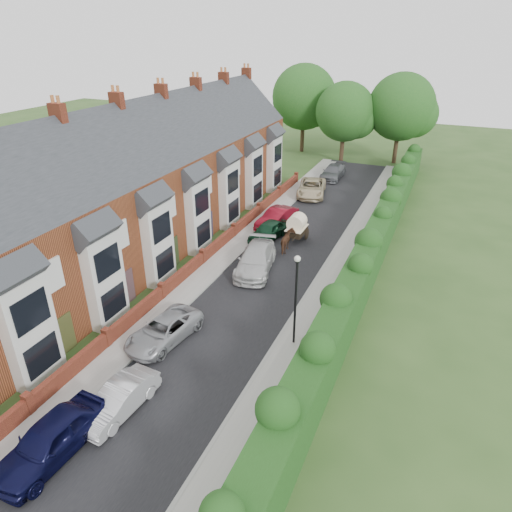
{
  "coord_description": "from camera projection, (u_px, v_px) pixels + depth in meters",
  "views": [
    {
      "loc": [
        9.19,
        -14.37,
        14.87
      ],
      "look_at": [
        -0.7,
        8.56,
        2.2
      ],
      "focal_mm": 32.0,
      "sensor_mm": 36.0,
      "label": 1
    }
  ],
  "objects": [
    {
      "name": "ground",
      "position": [
        199.0,
        374.0,
        21.74
      ],
      "size": [
        140.0,
        140.0,
        0.0
      ],
      "primitive_type": "plane",
      "color": "#2D4C1E",
      "rests_on": "ground"
    },
    {
      "name": "road",
      "position": [
        273.0,
        270.0,
        30.92
      ],
      "size": [
        6.0,
        58.0,
        0.02
      ],
      "primitive_type": "cube",
      "color": "black",
      "rests_on": "ground"
    },
    {
      "name": "pavement_hedge_side",
      "position": [
        332.0,
        282.0,
        29.45
      ],
      "size": [
        2.2,
        58.0,
        0.12
      ],
      "primitive_type": "cube",
      "color": "gray",
      "rests_on": "ground"
    },
    {
      "name": "pavement_house_side",
      "position": [
        222.0,
        259.0,
        32.26
      ],
      "size": [
        1.7,
        58.0,
        0.12
      ],
      "primitive_type": "cube",
      "color": "gray",
      "rests_on": "ground"
    },
    {
      "name": "kerb_hedge_side",
      "position": [
        316.0,
        278.0,
        29.82
      ],
      "size": [
        0.18,
        58.0,
        0.13
      ],
      "primitive_type": "cube",
      "color": "#969691",
      "rests_on": "ground"
    },
    {
      "name": "kerb_house_side",
      "position": [
        233.0,
        261.0,
        31.97
      ],
      "size": [
        0.18,
        58.0,
        0.13
      ],
      "primitive_type": "cube",
      "color": "#969691",
      "rests_on": "ground"
    },
    {
      "name": "hedge",
      "position": [
        362.0,
        266.0,
        28.12
      ],
      "size": [
        2.1,
        58.0,
        2.85
      ],
      "color": "#1C3D13",
      "rests_on": "ground"
    },
    {
      "name": "terrace_row",
      "position": [
        130.0,
        192.0,
        31.73
      ],
      "size": [
        9.05,
        40.5,
        11.5
      ],
      "color": "brown",
      "rests_on": "ground"
    },
    {
      "name": "garden_wall_row",
      "position": [
        203.0,
        258.0,
        31.61
      ],
      "size": [
        0.35,
        40.35,
        1.1
      ],
      "color": "brown",
      "rests_on": "ground"
    },
    {
      "name": "lamppost",
      "position": [
        296.0,
        290.0,
        22.33
      ],
      "size": [
        0.32,
        0.32,
        5.16
      ],
      "color": "black",
      "rests_on": "ground"
    },
    {
      "name": "tree_far_left",
      "position": [
        348.0,
        113.0,
        52.91
      ],
      "size": [
        7.14,
        6.8,
        9.29
      ],
      "color": "#332316",
      "rests_on": "ground"
    },
    {
      "name": "tree_far_right",
      "position": [
        405.0,
        109.0,
        52.14
      ],
      "size": [
        7.98,
        7.6,
        10.31
      ],
      "color": "#332316",
      "rests_on": "ground"
    },
    {
      "name": "tree_far_back",
      "position": [
        307.0,
        99.0,
        57.05
      ],
      "size": [
        8.4,
        8.0,
        10.82
      ],
      "color": "#332316",
      "rests_on": "ground"
    },
    {
      "name": "car_navy",
      "position": [
        50.0,
        440.0,
        17.32
      ],
      "size": [
        2.17,
        4.83,
        1.61
      ],
      "primitive_type": "imported",
      "rotation": [
        0.0,
        0.0,
        -0.06
      ],
      "color": "black",
      "rests_on": "ground"
    },
    {
      "name": "car_silver_a",
      "position": [
        119.0,
        399.0,
        19.39
      ],
      "size": [
        1.67,
        4.05,
        1.31
      ],
      "primitive_type": "imported",
      "rotation": [
        0.0,
        0.0,
        -0.07
      ],
      "color": "#BBBBC0",
      "rests_on": "ground"
    },
    {
      "name": "car_silver_b",
      "position": [
        164.0,
        330.0,
        23.8
      ],
      "size": [
        2.75,
        4.84,
        1.27
      ],
      "primitive_type": "imported",
      "rotation": [
        0.0,
        0.0,
        -0.14
      ],
      "color": "#9D9EA4",
      "rests_on": "ground"
    },
    {
      "name": "car_white",
      "position": [
        256.0,
        260.0,
        30.63
      ],
      "size": [
        3.26,
        5.76,
        1.57
      ],
      "primitive_type": "imported",
      "rotation": [
        0.0,
        0.0,
        0.2
      ],
      "color": "#BDBDBD",
      "rests_on": "ground"
    },
    {
      "name": "car_green",
      "position": [
        268.0,
        231.0,
        35.2
      ],
      "size": [
        2.29,
        4.28,
        1.39
      ],
      "primitive_type": "imported",
      "rotation": [
        0.0,
        0.0,
        -0.17
      ],
      "color": "#0F331E",
      "rests_on": "ground"
    },
    {
      "name": "car_red",
      "position": [
        277.0,
        218.0,
        37.37
      ],
      "size": [
        2.48,
        4.78,
        1.5
      ],
      "primitive_type": "imported",
      "rotation": [
        0.0,
        0.0,
        -0.2
      ],
      "color": "maroon",
      "rests_on": "ground"
    },
    {
      "name": "car_beige",
      "position": [
        312.0,
        188.0,
        44.29
      ],
      "size": [
        3.55,
        5.82,
        1.51
      ],
      "primitive_type": "imported",
      "rotation": [
        0.0,
        0.0,
        0.21
      ],
      "color": "#C8B691",
      "rests_on": "ground"
    },
    {
      "name": "car_grey",
      "position": [
        333.0,
        172.0,
        49.21
      ],
      "size": [
        1.99,
        4.89,
        1.42
      ],
      "primitive_type": "imported",
      "rotation": [
        0.0,
        0.0,
        0.0
      ],
      "color": "#55575C",
      "rests_on": "ground"
    },
    {
      "name": "horse",
      "position": [
        288.0,
        241.0,
        33.2
      ],
      "size": [
        1.13,
        1.99,
        1.59
      ],
      "primitive_type": "imported",
      "rotation": [
        0.0,
        0.0,
        3.29
      ],
      "color": "#4A2B1B",
      "rests_on": "ground"
    },
    {
      "name": "horse_cart",
      "position": [
        297.0,
        226.0,
        34.66
      ],
      "size": [
        1.37,
        3.02,
        2.18
      ],
      "color": "black",
      "rests_on": "ground"
    }
  ]
}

